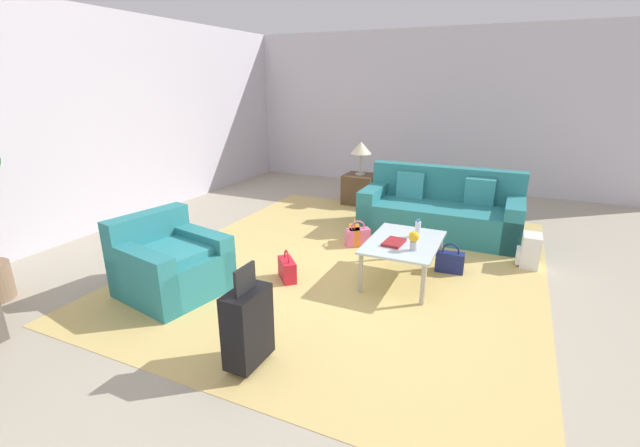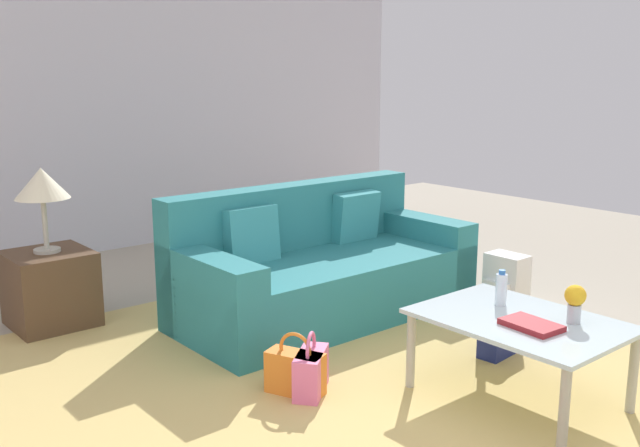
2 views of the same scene
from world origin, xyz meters
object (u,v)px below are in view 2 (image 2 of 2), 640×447
(side_table, at_px, (50,289))
(handbag_pink, at_px, (311,371))
(coffee_table_book, at_px, (531,325))
(coffee_table, at_px, (520,328))
(table_lamp, at_px, (42,186))
(couch, at_px, (317,272))
(backpack_white, at_px, (506,281))
(water_bottle, at_px, (501,289))
(handbag_orange, at_px, (295,372))
(flower_vase, at_px, (575,300))
(handbag_navy, at_px, (500,335))

(side_table, height_order, handbag_pink, side_table)
(coffee_table_book, relative_size, side_table, 0.54)
(coffee_table, xyz_separation_m, table_lamp, (2.80, 1.50, 0.58))
(couch, height_order, backpack_white, couch)
(water_bottle, height_order, backpack_white, water_bottle)
(side_table, bearing_deg, coffee_table, -151.82)
(coffee_table, relative_size, water_bottle, 5.16)
(handbag_orange, height_order, backpack_white, backpack_white)
(handbag_orange, bearing_deg, handbag_pink, -126.31)
(coffee_table_book, bearing_deg, coffee_table, -29.25)
(table_lamp, height_order, handbag_orange, table_lamp)
(handbag_pink, xyz_separation_m, backpack_white, (0.23, -2.10, 0.06))
(backpack_white, bearing_deg, handbag_orange, 94.63)
(coffee_table_book, relative_size, handbag_pink, 0.80)
(couch, bearing_deg, coffee_table_book, 174.65)
(side_table, relative_size, handbag_orange, 1.50)
(coffee_table, distance_m, table_lamp, 3.23)
(coffee_table, relative_size, handbag_orange, 2.94)
(couch, relative_size, side_table, 4.08)
(couch, relative_size, flower_vase, 10.70)
(coffee_table, bearing_deg, water_bottle, -26.57)
(side_table, relative_size, backpack_white, 1.34)
(coffee_table_book, bearing_deg, side_table, 30.37)
(side_table, xyz_separation_m, handbag_navy, (-2.37, -1.95, -0.13))
(couch, bearing_deg, side_table, 58.08)
(couch, bearing_deg, flower_vase, -178.58)
(handbag_pink, bearing_deg, handbag_orange, 53.69)
(handbag_navy, relative_size, handbag_orange, 1.00)
(coffee_table, height_order, flower_vase, flower_vase)
(handbag_pink, bearing_deg, handbag_navy, -105.11)
(coffee_table_book, bearing_deg, backpack_white, -46.29)
(coffee_table_book, bearing_deg, handbag_orange, 44.54)
(backpack_white, bearing_deg, water_bottle, 123.92)
(side_table, bearing_deg, handbag_pink, -161.09)
(backpack_white, bearing_deg, handbag_navy, 124.05)
(handbag_pink, relative_size, handbag_navy, 1.00)
(coffee_table_book, distance_m, table_lamp, 3.29)
(coffee_table, distance_m, handbag_navy, 0.69)
(handbag_navy, bearing_deg, couch, 14.41)
(water_bottle, distance_m, backpack_white, 1.48)
(handbag_navy, distance_m, backpack_white, 1.01)
(flower_vase, height_order, backpack_white, flower_vase)
(coffee_table_book, distance_m, flower_vase, 0.27)
(water_bottle, xyz_separation_m, handbag_navy, (0.23, -0.35, -0.43))
(coffee_table, xyz_separation_m, handbag_pink, (0.77, 0.81, -0.28))
(flower_vase, relative_size, handbag_orange, 0.57)
(coffee_table, distance_m, backpack_white, 1.65)
(flower_vase, bearing_deg, handbag_pink, 43.89)
(table_lamp, distance_m, backpack_white, 3.41)
(couch, bearing_deg, handbag_orange, 135.10)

